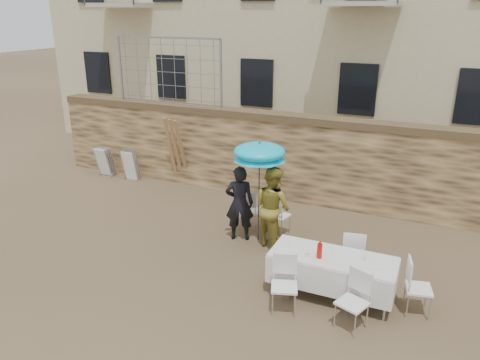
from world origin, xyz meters
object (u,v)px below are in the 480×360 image
at_px(table_chair_side, 419,287).
at_px(couple_chair_right, 279,214).
at_px(couple_chair_left, 250,209).
at_px(banquet_table, 333,258).
at_px(table_chair_back, 353,253).
at_px(chair_stack_right, 133,164).
at_px(chair_stack_left, 108,160).
at_px(soda_bottle, 320,251).
at_px(woman_dress, 273,207).
at_px(man_suit, 240,203).
at_px(umbrella, 259,155).
at_px(table_chair_front_left, 284,286).
at_px(table_chair_front_right, 352,302).

bearing_deg(table_chair_side, couple_chair_right, 47.16).
height_order(couple_chair_left, table_chair_side, same).
xyz_separation_m(banquet_table, table_chair_back, (0.20, 0.80, -0.25)).
bearing_deg(chair_stack_right, table_chair_back, -21.54).
bearing_deg(chair_stack_left, chair_stack_right, 0.00).
xyz_separation_m(table_chair_back, table_chair_side, (1.20, -0.70, 0.00)).
relative_size(couple_chair_left, soda_bottle, 3.69).
xyz_separation_m(woman_dress, table_chair_back, (1.79, -0.53, -0.40)).
distance_m(man_suit, chair_stack_left, 5.78).
bearing_deg(table_chair_back, banquet_table, 65.13).
relative_size(woman_dress, soda_bottle, 6.73).
relative_size(man_suit, couple_chair_left, 1.73).
xyz_separation_m(couple_chair_left, chair_stack_right, (-4.43, 1.66, -0.02)).
relative_size(couple_chair_right, table_chair_side, 1.00).
bearing_deg(umbrella, man_suit, -165.96).
xyz_separation_m(table_chair_front_left, chair_stack_left, (-7.06, 4.30, -0.02)).
bearing_deg(table_chair_side, woman_dress, 55.14).
bearing_deg(banquet_table, chair_stack_right, 152.32).
bearing_deg(table_chair_side, table_chair_front_left, 100.63).
bearing_deg(table_chair_front_right, couple_chair_left, 158.28).
bearing_deg(woman_dress, table_chair_front_right, 163.86).
height_order(woman_dress, table_chair_front_left, woman_dress).
relative_size(table_chair_front_right, table_chair_back, 1.00).
bearing_deg(table_chair_side, table_chair_front_right, 120.97).
xyz_separation_m(woman_dress, umbrella, (-0.35, 0.10, 1.05)).
height_order(couple_chair_right, banquet_table, couple_chair_right).
relative_size(umbrella, table_chair_front_left, 2.13).
distance_m(man_suit, woman_dress, 0.75).
bearing_deg(couple_chair_left, man_suit, 81.71).
bearing_deg(umbrella, banquet_table, -36.53).
bearing_deg(soda_bottle, man_suit, 145.21).
bearing_deg(table_chair_front_right, table_chair_back, 122.12).
xyz_separation_m(umbrella, couple_chair_left, (-0.40, 0.45, -1.45)).
distance_m(man_suit, couple_chair_right, 0.96).
bearing_deg(table_chair_back, table_chair_front_left, 51.87).
bearing_deg(table_chair_front_left, chair_stack_left, 129.73).
relative_size(soda_bottle, table_chair_side, 0.27).
bearing_deg(soda_bottle, couple_chair_left, 136.40).
distance_m(man_suit, banquet_table, 2.69).
bearing_deg(banquet_table, chair_stack_left, 155.15).
height_order(man_suit, couple_chair_right, man_suit).
xyz_separation_m(couple_chair_left, table_chair_back, (2.54, -1.08, 0.00)).
height_order(soda_bottle, table_chair_back, soda_bottle).
distance_m(couple_chair_left, soda_bottle, 2.98).
height_order(soda_bottle, chair_stack_right, soda_bottle).
height_order(banquet_table, chair_stack_right, chair_stack_right).
relative_size(table_chair_front_left, chair_stack_left, 1.04).
xyz_separation_m(woman_dress, couple_chair_right, (-0.05, 0.55, -0.40)).
distance_m(couple_chair_right, table_chair_front_left, 2.83).
relative_size(banquet_table, chair_stack_right, 2.28).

